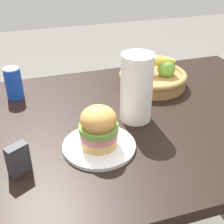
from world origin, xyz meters
TOP-DOWN VIEW (x-y plane):
  - dining_table at (0.00, 0.00)m, footprint 1.40×0.90m
  - plate at (-0.12, -0.14)m, footprint 0.23×0.23m
  - sandwich at (-0.12, -0.14)m, footprint 0.12×0.12m
  - soda_can at (-0.35, 0.28)m, footprint 0.07×0.07m
  - fruit_basket at (0.21, 0.22)m, footprint 0.29×0.29m
  - paper_towel_roll at (0.05, -0.01)m, footprint 0.11×0.11m
  - napkin_holder at (-0.36, -0.18)m, footprint 0.07×0.06m

SIDE VIEW (x-z plane):
  - dining_table at x=0.00m, z-range 0.27..1.02m
  - plate at x=-0.12m, z-range 0.75..0.76m
  - fruit_basket at x=0.21m, z-range 0.73..0.86m
  - napkin_holder at x=-0.36m, z-range 0.75..0.84m
  - soda_can at x=-0.35m, z-range 0.75..0.88m
  - sandwich at x=-0.12m, z-range 0.76..0.89m
  - paper_towel_roll at x=0.05m, z-range 0.75..0.99m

